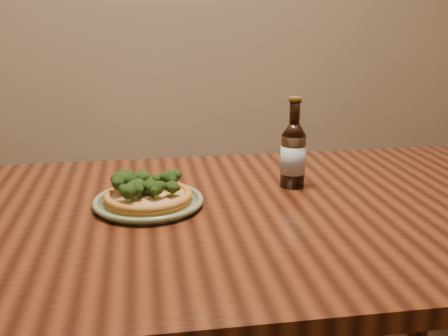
{
  "coord_description": "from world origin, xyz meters",
  "views": [
    {
      "loc": [
        -0.2,
        -0.99,
        1.19
      ],
      "look_at": [
        -0.01,
        0.19,
        0.82
      ],
      "focal_mm": 42.0,
      "sensor_mm": 36.0,
      "label": 1
    }
  ],
  "objects": [
    {
      "name": "pizza",
      "position": [
        -0.2,
        0.15,
        0.78
      ],
      "size": [
        0.2,
        0.2,
        0.07
      ],
      "rotation": [
        0.0,
        0.0,
        0.18
      ],
      "color": "#A76C25",
      "rests_on": "plate"
    },
    {
      "name": "table",
      "position": [
        0.0,
        0.1,
        0.66
      ],
      "size": [
        1.6,
        0.9,
        0.75
      ],
      "color": "#461F0F",
      "rests_on": "ground"
    },
    {
      "name": "beer_bottle",
      "position": [
        0.17,
        0.24,
        0.84
      ],
      "size": [
        0.06,
        0.06,
        0.23
      ],
      "rotation": [
        0.0,
        0.0,
        -0.37
      ],
      "color": "black",
      "rests_on": "table"
    },
    {
      "name": "plate",
      "position": [
        -0.19,
        0.15,
        0.76
      ],
      "size": [
        0.25,
        0.25,
        0.02
      ],
      "rotation": [
        0.0,
        0.0,
        -0.1
      ],
      "color": "#637651",
      "rests_on": "table"
    }
  ]
}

